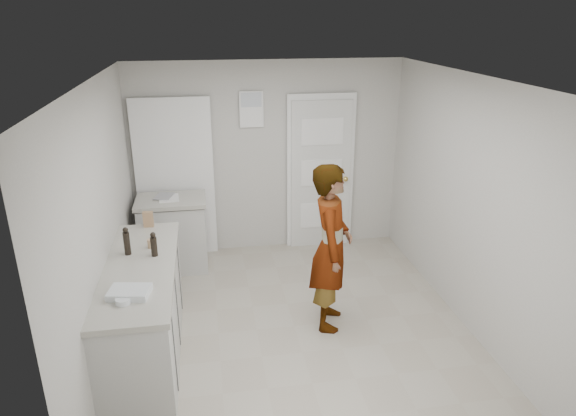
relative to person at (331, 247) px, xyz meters
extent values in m
plane|color=#A79E8C|center=(-0.37, -0.02, -0.86)|extent=(4.00, 4.00, 0.00)
plane|color=#B3B0A9|center=(-0.37, 1.98, 0.39)|extent=(3.50, 0.00, 3.50)
plane|color=#B3B0A9|center=(-0.37, -2.02, 0.39)|extent=(3.50, 0.00, 3.50)
plane|color=#B3B0A9|center=(-2.12, -0.02, 0.39)|extent=(0.00, 4.00, 4.00)
plane|color=#B3B0A9|center=(1.38, -0.02, 0.39)|extent=(0.00, 4.00, 4.00)
plane|color=silver|center=(-0.37, -0.02, 1.64)|extent=(4.00, 4.00, 0.00)
cube|color=silver|center=(0.33, 1.91, 0.14)|extent=(0.80, 0.05, 2.00)
cube|color=white|center=(0.33, 1.94, 0.17)|extent=(0.90, 0.04, 2.10)
sphere|color=gold|center=(0.66, 1.86, 0.09)|extent=(0.07, 0.07, 0.07)
cube|color=white|center=(-0.57, 1.95, 1.04)|extent=(0.30, 0.02, 0.45)
cube|color=black|center=(-1.57, 1.95, 0.16)|extent=(0.90, 0.05, 2.04)
cube|color=white|center=(-1.57, 1.92, 0.17)|extent=(0.98, 0.02, 2.10)
cube|color=silver|center=(-1.82, -0.22, -0.43)|extent=(0.60, 1.90, 0.86)
cube|color=black|center=(-1.82, -0.22, -0.82)|extent=(0.56, 1.86, 0.08)
cube|color=beige|center=(-1.82, -0.22, 0.04)|extent=(0.64, 1.96, 0.05)
cube|color=silver|center=(-1.62, 1.53, -0.43)|extent=(0.80, 0.55, 0.86)
cube|color=black|center=(-1.62, 1.53, -0.82)|extent=(0.75, 0.54, 0.08)
cube|color=beige|center=(-1.62, 1.53, 0.04)|extent=(0.84, 0.61, 0.05)
imported|color=silver|center=(0.00, 0.00, 0.00)|extent=(0.57, 0.72, 1.72)
cube|color=#926D49|center=(-1.80, 0.68, 0.15)|extent=(0.11, 0.05, 0.17)
cylinder|color=tan|center=(-1.74, 0.15, 0.11)|extent=(0.06, 0.06, 0.09)
cylinder|color=black|center=(-1.69, -0.04, 0.16)|extent=(0.06, 0.06, 0.19)
sphere|color=black|center=(-1.69, -0.04, 0.28)|extent=(0.05, 0.05, 0.05)
cylinder|color=black|center=(-1.94, 0.03, 0.18)|extent=(0.06, 0.06, 0.22)
sphere|color=black|center=(-1.94, 0.03, 0.31)|extent=(0.05, 0.05, 0.05)
cube|color=silver|center=(-1.84, -0.74, 0.09)|extent=(0.35, 0.28, 0.06)
cube|color=white|center=(-1.84, -0.74, 0.09)|extent=(0.31, 0.23, 0.04)
cylinder|color=silver|center=(-1.87, -0.86, 0.09)|extent=(0.12, 0.12, 0.04)
sphere|color=white|center=(-1.89, -0.87, 0.09)|extent=(0.04, 0.04, 0.04)
sphere|color=white|center=(-1.85, -0.85, 0.09)|extent=(0.04, 0.04, 0.04)
cube|color=white|center=(-1.64, 1.54, 0.07)|extent=(0.25, 0.31, 0.01)
camera|label=1|loc=(-1.18, -4.46, 2.18)|focal=32.00mm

